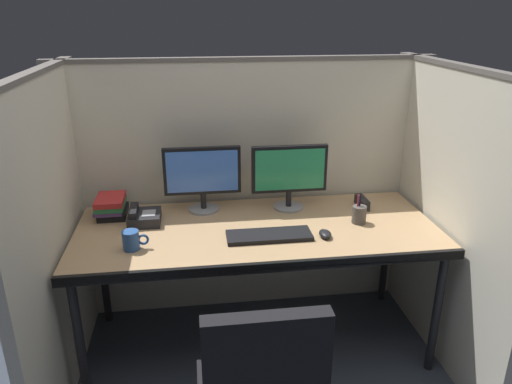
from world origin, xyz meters
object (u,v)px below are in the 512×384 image
monitor_left (202,175)px  keyboard_main (269,235)px  desk (258,236)px  monitor_right (289,173)px  computer_mouse (325,234)px  desk_phone (143,217)px  coffee_mug (132,240)px  red_stapler (362,202)px  book_stack (111,206)px  pen_cup (359,214)px

monitor_left → keyboard_main: bearing=-51.6°
desk → monitor_right: bearing=48.7°
computer_mouse → desk_phone: desk_phone is taller
keyboard_main → coffee_mug: 0.67m
red_stapler → book_stack: size_ratio=0.66×
monitor_left → computer_mouse: monitor_left is taller
desk_phone → red_stapler: bearing=2.4°
red_stapler → monitor_right: bearing=174.8°
red_stapler → keyboard_main: bearing=-151.6°
computer_mouse → book_stack: 1.18m
book_stack → computer_mouse: bearing=-20.7°
pen_cup → coffee_mug: size_ratio=1.31×
keyboard_main → coffee_mug: size_ratio=3.41×
monitor_left → book_stack: size_ratio=1.90×
desk → red_stapler: bearing=17.8°
red_stapler → book_stack: book_stack is taller
desk → desk_phone: bearing=165.7°
monitor_left → monitor_right: size_ratio=1.00×
keyboard_main → desk_phone: (-0.64, 0.27, 0.02)m
desk_phone → pen_cup: bearing=-7.9°
computer_mouse → coffee_mug: (-0.96, -0.00, 0.03)m
computer_mouse → desk_phone: (-0.92, 0.31, 0.02)m
coffee_mug → pen_cup: bearing=7.1°
pen_cup → monitor_right: bearing=143.2°
monitor_right → red_stapler: (0.43, -0.04, -0.19)m
monitor_left → desk_phone: size_ratio=2.26×
book_stack → desk: bearing=-18.8°
keyboard_main → book_stack: book_stack is taller
desk_phone → coffee_mug: size_ratio=1.51×
desk → computer_mouse: (0.32, -0.15, 0.07)m
monitor_right → pen_cup: bearing=-36.8°
keyboard_main → monitor_right: bearing=64.6°
desk → keyboard_main: keyboard_main is taller
pen_cup → desk_phone: bearing=172.1°
desk_phone → monitor_left: bearing=20.9°
monitor_left → coffee_mug: 0.59m
monitor_right → monitor_left: bearing=176.1°
desk_phone → desk: bearing=-14.3°
desk_phone → coffee_mug: bearing=-95.6°
monitor_right → pen_cup: (0.34, -0.25, -0.17)m
desk_phone → coffee_mug: coffee_mug is taller
monitor_right → desk: bearing=-131.3°
monitor_right → book_stack: (-1.00, 0.02, -0.16)m
book_stack → pen_cup: bearing=-11.6°
red_stapler → book_stack: bearing=177.5°
coffee_mug → desk_phone: bearing=84.4°
desk → coffee_mug: size_ratio=15.08×
book_stack → pen_cup: 1.36m
coffee_mug → red_stapler: bearing=15.8°
monitor_right → desk_phone: size_ratio=2.26×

